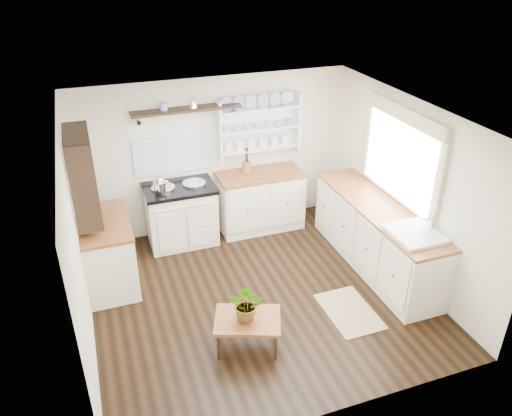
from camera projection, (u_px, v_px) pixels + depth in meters
name	position (u px, v px, depth m)	size (l,w,h in m)	color
floor	(259.00, 294.00, 6.27)	(4.00, 3.80, 0.01)	black
wall_back	(215.00, 155.00, 7.30)	(4.00, 0.02, 2.30)	beige
wall_right	(407.00, 189.00, 6.32)	(0.02, 3.80, 2.30)	beige
wall_left	(77.00, 246.00, 5.13)	(0.02, 3.80, 2.30)	beige
ceiling	(259.00, 118.00, 5.18)	(4.00, 3.80, 0.01)	white
window	(401.00, 155.00, 6.23)	(0.08, 1.55, 1.22)	white
aga_cooker	(181.00, 214.00, 7.17)	(1.00, 0.69, 0.92)	silver
back_cabinets	(260.00, 200.00, 7.56)	(1.27, 0.63, 0.90)	#EDE7CC
right_cabinets	(376.00, 236.00, 6.64)	(0.62, 2.43, 0.90)	#EDE7CC
belfast_sink	(414.00, 242.00, 5.85)	(0.55, 0.60, 0.45)	white
left_cabinets	(108.00, 252.00, 6.30)	(0.62, 1.13, 0.90)	#EDE7CC
plate_rack	(257.00, 125.00, 7.27)	(1.20, 0.22, 0.90)	white
high_shelf	(186.00, 110.00, 6.72)	(1.50, 0.29, 0.16)	black
left_shelving	(82.00, 175.00, 5.74)	(0.28, 0.80, 1.05)	black
kettle	(160.00, 184.00, 6.72)	(0.17, 0.17, 0.20)	silver
utensil_crock	(246.00, 167.00, 7.32)	(0.13, 0.13, 0.16)	brown
center_table	(248.00, 322.00, 5.32)	(0.83, 0.71, 0.38)	brown
potted_plant	(247.00, 304.00, 5.21)	(0.37, 0.32, 0.41)	#3F7233
floor_rug	(349.00, 311.00, 5.97)	(0.55, 0.85, 0.02)	#8E7953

